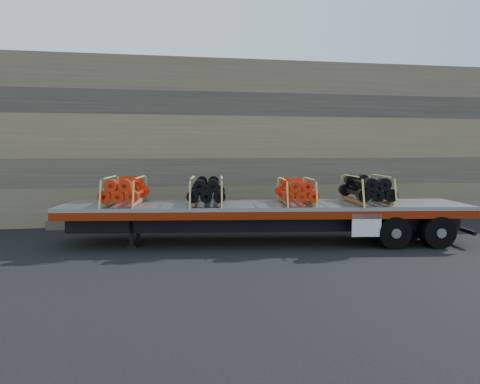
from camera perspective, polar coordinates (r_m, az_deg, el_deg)
The scene contains 7 objects.
ground at distance 15.73m, azimuth 6.01°, elevation -6.38°, with size 120.00×120.00×0.00m, color black.
rock_wall at distance 21.73m, azimuth 1.21°, elevation 6.07°, with size 44.00×3.00×7.00m, color #7A6B54.
trailer at distance 15.85m, azimuth 2.98°, elevation -3.80°, with size 13.44×2.58×1.34m, color #A2A5A9, non-canonical shape.
bundle_front at distance 15.96m, azimuth -13.80°, elevation 0.11°, with size 1.22×2.43×0.86m, color red, non-canonical shape.
bundle_midfront at distance 15.66m, azimuth -4.04°, elevation 0.12°, with size 1.19×2.38×0.85m, color black, non-canonical shape.
bundle_midrear at distance 15.86m, azimuth 6.83°, elevation 0.08°, with size 1.13×2.25×0.80m, color red, non-canonical shape.
bundle_rear at distance 16.42m, azimuth 15.12°, elevation 0.26°, with size 1.25×2.50×0.89m, color black, non-canonical shape.
Camera 1 is at (-4.39, -14.78, 3.09)m, focal length 35.00 mm.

